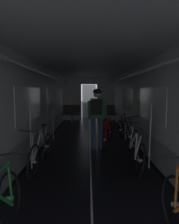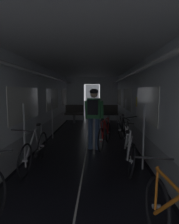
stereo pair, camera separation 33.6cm
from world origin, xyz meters
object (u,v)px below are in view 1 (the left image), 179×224
Objects in this scene: bicycle_silver at (41,151)px; bench_seat_far_right at (106,112)px; bench_seat_far_left at (72,112)px; person_cyclist_aisle at (97,112)px; bicycle_black at (125,131)px; bicycle_red_in_aisle at (107,134)px; bicycle_white at (136,150)px.

bench_seat_far_right is at bearing 71.76° from bicycle_silver.
bench_seat_far_left is 1.00× the size of bench_seat_far_right.
bicycle_silver is 0.98× the size of person_cyclist_aisle.
bench_seat_far_left is 4.45m from bicycle_black.
person_cyclist_aisle is at bearing -140.95° from bicycle_red_in_aisle.
person_cyclist_aisle reaches higher than bicycle_black.
person_cyclist_aisle is at bearing 46.95° from bicycle_silver.
bicycle_red_in_aisle is (-0.61, -0.39, 0.00)m from bicycle_black.
bench_seat_far_left and bench_seat_far_right have the same top height.
person_cyclist_aisle is (1.10, -4.60, 0.50)m from bench_seat_far_left.
bicycle_silver is at bearing -91.57° from bench_seat_far_left.
bench_seat_far_right is 0.58× the size of bicycle_black.
bicycle_black is at bearing 42.36° from bicycle_silver.
bicycle_silver is (-1.96, -5.96, -0.18)m from bench_seat_far_right.
bicycle_black is 0.72m from bicycle_red_in_aisle.
bench_seat_far_left is at bearing 103.47° from person_cyclist_aisle.
bench_seat_far_right is 4.68m from person_cyclist_aisle.
bicycle_black reaches higher than bench_seat_far_right.
bicycle_black reaches higher than bench_seat_far_left.
bicycle_red_in_aisle is (-0.37, -4.34, -0.18)m from bench_seat_far_right.
bench_seat_far_left is 0.57× the size of person_cyclist_aisle.
bench_seat_far_left is at bearing 108.22° from bicycle_red_in_aisle.
bicycle_silver is at bearing -178.20° from bicycle_white.
bench_seat_far_right is 0.58× the size of bicycle_white.
bench_seat_far_right is 0.57× the size of person_cyclist_aisle.
bicycle_white is at bearing -94.21° from bicycle_black.
bench_seat_far_right is 4.36m from bicycle_red_in_aisle.
person_cyclist_aisle reaches higher than bicycle_white.
person_cyclist_aisle is 1.05× the size of bicycle_red_in_aisle.
bench_seat_far_left is 0.58× the size of bicycle_black.
bench_seat_far_left is 6.19m from bicycle_white.
bench_seat_far_right is (1.80, 0.00, 0.00)m from bench_seat_far_left.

